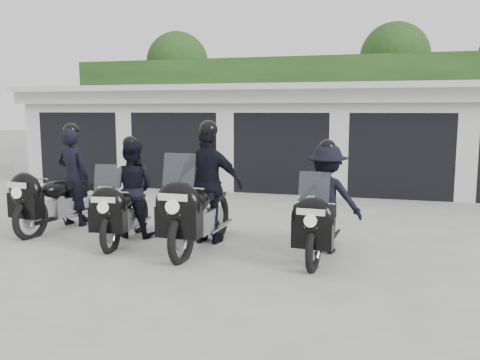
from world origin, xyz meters
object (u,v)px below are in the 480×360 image
(police_bike_b, at_px, (128,195))
(police_bike_d, at_px, (324,205))
(police_bike_c, at_px, (204,192))
(police_bike_a, at_px, (61,186))

(police_bike_b, bearing_deg, police_bike_d, -8.30)
(police_bike_c, distance_m, police_bike_d, 1.99)
(police_bike_c, bearing_deg, police_bike_a, 173.73)
(police_bike_a, relative_size, police_bike_d, 1.11)
(police_bike_c, bearing_deg, police_bike_d, 2.18)
(police_bike_b, height_order, police_bike_d, same)
(police_bike_a, xyz_separation_m, police_bike_c, (3.06, -0.44, 0.09))
(police_bike_c, bearing_deg, police_bike_b, 179.52)
(police_bike_a, xyz_separation_m, police_bike_d, (5.05, -0.43, -0.03))
(police_bike_b, height_order, police_bike_c, police_bike_c)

